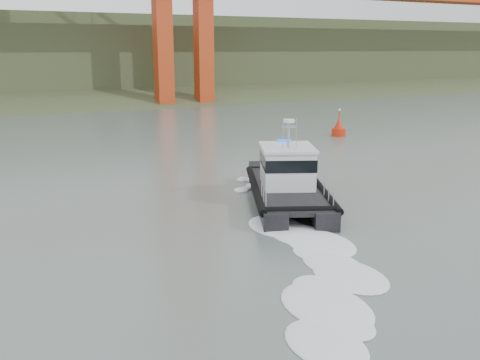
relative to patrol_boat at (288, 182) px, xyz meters
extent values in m
plane|color=#52615B|center=(-5.61, -9.65, -1.53)|extent=(400.00, 400.00, 0.00)
cube|color=#3F4C2B|center=(-5.61, 82.35, -1.53)|extent=(500.00, 44.72, 16.25)
cube|color=#3F4C2B|center=(-5.61, 110.35, 4.47)|extent=(500.00, 70.00, 18.00)
cube|color=#3F4C2B|center=(-5.61, 135.35, 9.47)|extent=(500.00, 60.00, 16.00)
cube|color=black|center=(-1.50, 0.43, -1.05)|extent=(6.27, 12.19, 1.37)
cube|color=black|center=(1.35, -0.77, -1.05)|extent=(6.27, 12.19, 1.37)
cube|color=black|center=(-0.30, -0.70, -0.50)|extent=(8.45, 11.81, 0.29)
cube|color=white|center=(0.15, 0.36, 0.95)|extent=(4.77, 5.14, 2.63)
cube|color=black|center=(0.15, 0.36, 1.43)|extent=(4.86, 5.23, 0.86)
cube|color=white|center=(0.15, 0.36, 2.36)|extent=(5.07, 5.44, 0.18)
cylinder|color=#979B9F|center=(0.02, 0.04, 3.30)|extent=(0.18, 0.18, 2.06)
cylinder|color=white|center=(0.02, 0.04, 4.28)|extent=(0.80, 0.80, 0.21)
cylinder|color=red|center=(20.85, 22.53, -1.15)|extent=(1.73, 1.73, 1.15)
cone|color=red|center=(20.85, 22.53, 0.00)|extent=(1.34, 1.34, 1.73)
cylinder|color=red|center=(20.85, 22.53, 1.15)|extent=(0.15, 0.15, 0.96)
sphere|color=#E5D87F|center=(20.85, 22.53, 1.73)|extent=(0.29, 0.29, 0.29)
camera|label=1|loc=(-18.91, -31.26, 9.15)|focal=40.00mm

